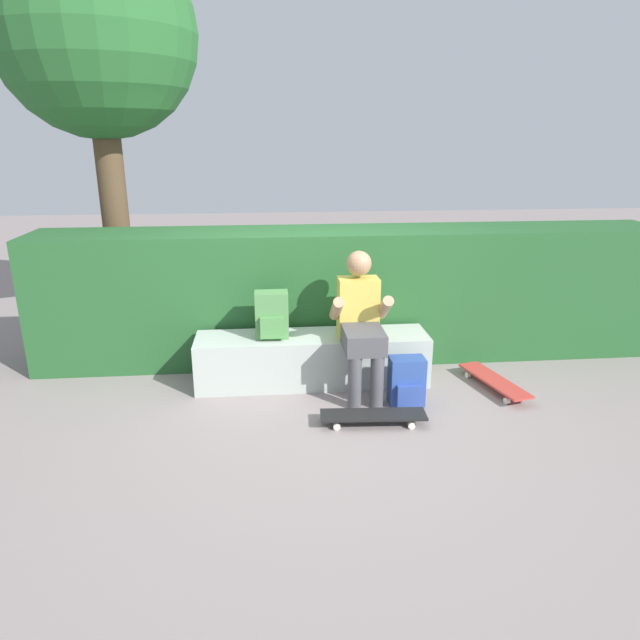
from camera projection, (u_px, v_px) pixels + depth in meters
name	position (u px, v px, depth m)	size (l,w,h in m)	color
ground_plane	(316.00, 400.00, 4.74)	(24.00, 24.00, 0.00)	gray
bench_main	(312.00, 359.00, 5.01)	(2.02, 0.47, 0.44)	#ABB5AC
person_skater	(361.00, 320.00, 4.71)	(0.49, 0.62, 1.19)	gold
skateboard_near_person	(373.00, 415.00, 4.32)	(0.81, 0.25, 0.09)	black
skateboard_beside_bench	(494.00, 381.00, 4.92)	(0.39, 0.82, 0.09)	#BC3833
backpack_on_bench	(272.00, 316.00, 4.85)	(0.28, 0.23, 0.40)	#51894C
backpack_on_ground	(407.00, 382.00, 4.61)	(0.28, 0.23, 0.40)	#2D4C99
hedge_row	(354.00, 293.00, 5.56)	(5.99, 0.75, 1.25)	#25582A
tree_behind_bench	(96.00, 39.00, 5.41)	(1.93, 1.93, 3.97)	brown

